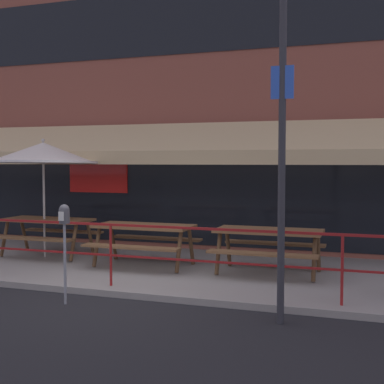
% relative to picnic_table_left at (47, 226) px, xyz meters
% --- Properties ---
extents(ground_plane, '(120.00, 120.00, 0.00)m').
position_rel_picnic_table_left_xyz_m(ground_plane, '(2.43, -2.19, -0.71)').
color(ground_plane, black).
extents(patio_deck, '(15.00, 4.00, 0.10)m').
position_rel_picnic_table_left_xyz_m(patio_deck, '(2.43, -0.19, -0.66)').
color(patio_deck, gray).
rests_on(patio_deck, ground).
extents(restaurant_building, '(15.00, 1.60, 7.21)m').
position_rel_picnic_table_left_xyz_m(restaurant_building, '(2.43, 2.03, 2.88)').
color(restaurant_building, brown).
rests_on(restaurant_building, ground).
extents(patio_railing, '(13.84, 0.04, 0.97)m').
position_rel_picnic_table_left_xyz_m(patio_railing, '(2.43, -1.89, 0.09)').
color(patio_railing, maroon).
rests_on(patio_railing, patio_deck).
extents(picnic_table_left, '(1.80, 1.42, 0.76)m').
position_rel_picnic_table_left_xyz_m(picnic_table_left, '(0.00, 0.00, 0.00)').
color(picnic_table_left, brown).
rests_on(picnic_table_left, patio_deck).
extents(picnic_table_centre, '(1.80, 1.42, 0.76)m').
position_rel_picnic_table_left_xyz_m(picnic_table_centre, '(2.28, -0.32, 0.00)').
color(picnic_table_centre, brown).
rests_on(picnic_table_centre, patio_deck).
extents(picnic_table_right, '(1.80, 1.42, 0.76)m').
position_rel_picnic_table_left_xyz_m(picnic_table_right, '(4.57, -0.23, 0.00)').
color(picnic_table_right, brown).
rests_on(picnic_table_right, patio_deck).
extents(patio_umbrella_left, '(2.14, 2.14, 2.38)m').
position_rel_picnic_table_left_xyz_m(patio_umbrella_left, '(0.00, -0.10, 1.47)').
color(patio_umbrella_left, '#B7B2A8').
rests_on(patio_umbrella_left, patio_deck).
extents(parking_meter_far, '(0.15, 0.16, 1.42)m').
position_rel_picnic_table_left_xyz_m(parking_meter_far, '(2.15, -2.73, 0.44)').
color(parking_meter_far, gray).
rests_on(parking_meter_far, ground).
extents(street_sign_pole, '(0.28, 0.09, 4.14)m').
position_rel_picnic_table_left_xyz_m(street_sign_pole, '(5.19, -2.64, 1.42)').
color(street_sign_pole, '#2D2D33').
rests_on(street_sign_pole, ground).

